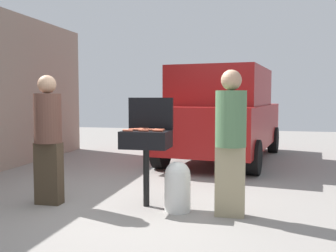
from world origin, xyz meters
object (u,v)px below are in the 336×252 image
at_px(hot_dog_3, 158,131).
at_px(hot_dog_9, 144,129).
at_px(hot_dog_2, 137,130).
at_px(person_right, 231,137).
at_px(hot_dog_5, 158,130).
at_px(hot_dog_8, 128,130).
at_px(hot_dog_0, 139,129).
at_px(hot_dog_7, 134,129).
at_px(propane_tank, 178,185).
at_px(hot_dog_1, 143,130).
at_px(parked_minivan, 224,114).
at_px(hot_dog_4, 160,129).
at_px(person_left, 48,135).
at_px(bbq_grill, 146,142).
at_px(hot_dog_6, 154,130).

xyz_separation_m(hot_dog_3, hot_dog_9, (-0.24, 0.20, 0.00)).
xyz_separation_m(hot_dog_2, person_right, (1.19, -0.18, -0.05)).
distance_m(hot_dog_5, hot_dog_8, 0.38).
distance_m(hot_dog_0, person_right, 1.22).
distance_m(hot_dog_0, hot_dog_8, 0.23).
xyz_separation_m(hot_dog_7, propane_tank, (0.61, -0.17, -0.66)).
xyz_separation_m(hot_dog_1, parked_minivan, (0.63, 4.06, 0.04)).
height_order(hot_dog_4, person_left, person_left).
relative_size(hot_dog_3, hot_dog_7, 1.00).
bearing_deg(hot_dog_9, hot_dog_0, -135.26).
xyz_separation_m(hot_dog_0, hot_dog_1, (0.12, -0.17, 0.00)).
bearing_deg(hot_dog_0, hot_dog_2, -87.90).
bearing_deg(bbq_grill, hot_dog_0, 152.49).
bearing_deg(hot_dog_2, person_right, -8.38).
distance_m(hot_dog_9, person_right, 1.18).
relative_size(hot_dog_3, hot_dog_6, 1.00).
height_order(hot_dog_9, person_right, person_right).
bearing_deg(hot_dog_9, person_right, -14.33).
relative_size(hot_dog_2, hot_dog_6, 1.00).
bearing_deg(parked_minivan, hot_dog_2, 87.37).
bearing_deg(parked_minivan, hot_dog_0, 87.17).
distance_m(hot_dog_5, hot_dog_7, 0.36).
bearing_deg(bbq_grill, hot_dog_6, 16.03).
height_order(hot_dog_2, hot_dog_8, same).
bearing_deg(hot_dog_8, person_left, -178.37).
bearing_deg(person_left, parked_minivan, 54.04).
relative_size(person_left, person_right, 0.98).
bearing_deg(parked_minivan, propane_tank, 95.37).
distance_m(hot_dog_1, propane_tank, 0.80).
relative_size(hot_dog_1, hot_dog_8, 1.00).
bearing_deg(hot_dog_8, hot_dog_1, 14.33).
distance_m(person_left, parked_minivan, 4.56).
relative_size(hot_dog_8, person_left, 0.08).
bearing_deg(hot_dog_1, parked_minivan, 81.18).
xyz_separation_m(hot_dog_0, hot_dog_7, (-0.05, -0.03, 0.00)).
xyz_separation_m(bbq_grill, hot_dog_8, (-0.19, -0.15, 0.16)).
bearing_deg(hot_dog_2, hot_dog_3, -16.47).
xyz_separation_m(hot_dog_5, hot_dog_9, (-0.24, 0.17, 0.00)).
bearing_deg(parked_minivan, hot_dog_1, 89.19).
bearing_deg(hot_dog_8, hot_dog_4, 32.98).
relative_size(hot_dog_0, person_left, 0.08).
xyz_separation_m(bbq_grill, person_left, (-1.27, -0.18, 0.09)).
xyz_separation_m(hot_dog_0, hot_dog_8, (-0.07, -0.21, 0.00)).
height_order(hot_dog_1, hot_dog_9, same).
xyz_separation_m(hot_dog_7, parked_minivan, (0.80, 3.92, 0.04)).
bearing_deg(hot_dog_2, bbq_grill, 0.58).
distance_m(person_left, person_right, 2.35).
relative_size(hot_dog_1, hot_dog_4, 1.00).
xyz_separation_m(hot_dog_1, person_left, (-1.27, -0.08, -0.07)).
relative_size(hot_dog_7, person_left, 0.08).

